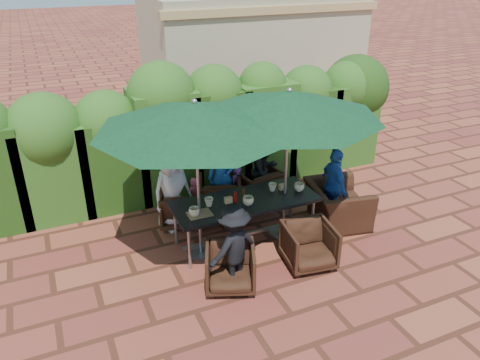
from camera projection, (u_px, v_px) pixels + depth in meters
name	position (u px, v px, depth m)	size (l,w,h in m)	color
ground	(240.00, 248.00, 7.40)	(80.00, 80.00, 0.00)	brown
dining_table	(245.00, 204.00, 7.29)	(2.28, 0.90, 0.75)	black
umbrella_left	(195.00, 116.00, 6.32)	(2.84, 2.84, 2.46)	gray
umbrella_right	(289.00, 104.00, 6.82)	(2.80, 2.80, 2.46)	gray
chair_far_left	(181.00, 205.00, 7.91)	(0.69, 0.65, 0.71)	black
chair_far_mid	(220.00, 194.00, 8.24)	(0.73, 0.68, 0.75)	black
chair_far_right	(258.00, 185.00, 8.56)	(0.74, 0.69, 0.76)	black
chair_near_left	(230.00, 265.00, 6.41)	(0.67, 0.63, 0.69)	black
chair_near_right	(309.00, 244.00, 6.86)	(0.70, 0.65, 0.72)	black
chair_end_right	(338.00, 198.00, 7.92)	(1.06, 0.69, 0.93)	black
adult_far_left	(172.00, 189.00, 7.68)	(0.70, 0.41, 1.41)	silver
adult_far_mid	(222.00, 176.00, 8.14)	(0.50, 0.41, 1.40)	blue
adult_far_right	(265.00, 171.00, 8.44)	(0.63, 0.39, 1.31)	black
adult_near_left	(234.00, 247.00, 6.31)	(0.80, 0.37, 1.25)	black
adult_end_right	(334.00, 186.00, 7.91)	(0.77, 0.38, 1.31)	blue
child_left	(196.00, 198.00, 8.08)	(0.27, 0.22, 0.76)	#EB5377
child_right	(238.00, 187.00, 8.41)	(0.29, 0.24, 0.81)	purple
pedestrian_a	(217.00, 114.00, 11.06)	(1.46, 0.52, 1.57)	green
pedestrian_b	(258.00, 102.00, 11.51)	(0.86, 0.53, 1.79)	#EB5377
pedestrian_c	(297.00, 105.00, 11.78)	(0.98, 0.45, 1.53)	gray
cup_a	(194.00, 212.00, 6.79)	(0.16, 0.16, 0.13)	beige
cup_b	(209.00, 202.00, 7.06)	(0.14, 0.14, 0.13)	beige
cup_c	(248.00, 201.00, 7.09)	(0.17, 0.17, 0.14)	beige
cup_d	(272.00, 187.00, 7.52)	(0.13, 0.13, 0.13)	beige
cup_e	(299.00, 187.00, 7.51)	(0.17, 0.17, 0.13)	beige
ketchup_bottle	(235.00, 197.00, 7.17)	(0.04, 0.04, 0.17)	#B20C0A
sauce_bottle	(244.00, 194.00, 7.26)	(0.04, 0.04, 0.17)	#4C230C
serving_tray	(200.00, 214.00, 6.85)	(0.35, 0.25, 0.02)	olive
number_block_left	(228.00, 200.00, 7.15)	(0.12, 0.06, 0.10)	tan
number_block_right	(283.00, 187.00, 7.56)	(0.12, 0.06, 0.10)	tan
hedge_wall	(176.00, 126.00, 8.64)	(9.10, 1.60, 2.54)	#1A390F
building	(252.00, 51.00, 13.73)	(6.20, 3.08, 3.20)	tan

